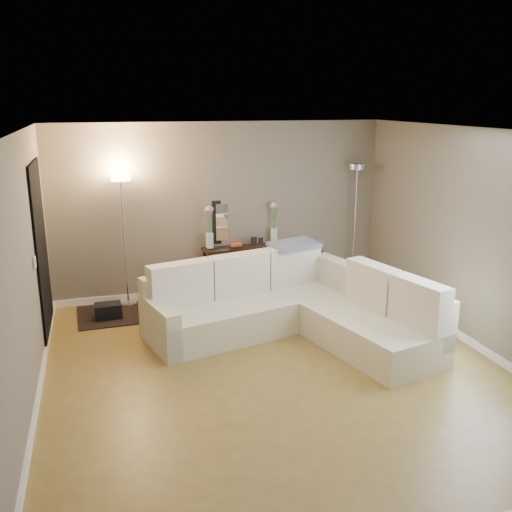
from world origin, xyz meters
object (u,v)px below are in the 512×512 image
object	(u,v)px
console_table	(238,267)
floor_lamp_lit	(123,214)
sectional_sofa	(292,307)
floor_lamp_unlit	(356,201)

from	to	relation	value
console_table	floor_lamp_lit	distance (m)	1.91
sectional_sofa	floor_lamp_unlit	distance (m)	2.52
sectional_sofa	console_table	world-z (taller)	sectional_sofa
console_table	sectional_sofa	bearing A→B (deg)	-80.64
sectional_sofa	floor_lamp_unlit	size ratio (longest dim) A/B	1.70
console_table	floor_lamp_unlit	size ratio (longest dim) A/B	0.63
console_table	floor_lamp_lit	xyz separation A→B (m)	(-1.67, -0.05, 0.93)
floor_lamp_lit	floor_lamp_unlit	size ratio (longest dim) A/B	0.98
sectional_sofa	console_table	distance (m)	1.74
floor_lamp_lit	console_table	bearing A→B (deg)	1.87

